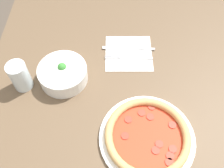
{
  "coord_description": "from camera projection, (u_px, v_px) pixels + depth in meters",
  "views": [
    {
      "loc": [
        -0.4,
        0.04,
        1.5
      ],
      "look_at": [
        0.11,
        0.05,
        0.75
      ],
      "focal_mm": 40.0,
      "sensor_mm": 36.0,
      "label": 1
    }
  ],
  "objects": [
    {
      "name": "fork",
      "position": [
        129.0,
        58.0,
        1.0
      ],
      "size": [
        0.02,
        0.19,
        0.0
      ],
      "rotation": [
        0.0,
        0.0,
        1.55
      ],
      "color": "silver",
      "rests_on": "napkin"
    },
    {
      "name": "dining_table",
      "position": [
        124.0,
        124.0,
        0.93
      ],
      "size": [
        1.37,
        1.05,
        0.73
      ],
      "color": "brown",
      "rests_on": "ground_plane"
    },
    {
      "name": "glass",
      "position": [
        20.0,
        76.0,
        0.88
      ],
      "size": [
        0.07,
        0.07,
        0.11
      ],
      "color": "silver",
      "rests_on": "dining_table"
    },
    {
      "name": "bowl",
      "position": [
        63.0,
        73.0,
        0.92
      ],
      "size": [
        0.18,
        0.18,
        0.08
      ],
      "color": "white",
      "rests_on": "dining_table"
    },
    {
      "name": "napkin",
      "position": [
        129.0,
        53.0,
        1.02
      ],
      "size": [
        0.19,
        0.19,
        0.0
      ],
      "color": "white",
      "rests_on": "dining_table"
    },
    {
      "name": "pizza",
      "position": [
        147.0,
        136.0,
        0.8
      ],
      "size": [
        0.31,
        0.31,
        0.04
      ],
      "color": "white",
      "rests_on": "dining_table"
    },
    {
      "name": "knife",
      "position": [
        131.0,
        48.0,
        1.03
      ],
      "size": [
        0.02,
        0.22,
        0.01
      ],
      "rotation": [
        0.0,
        0.0,
        1.55
      ],
      "color": "silver",
      "rests_on": "napkin"
    }
  ]
}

